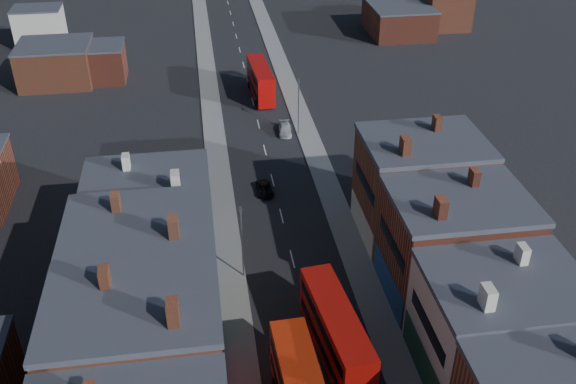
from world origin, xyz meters
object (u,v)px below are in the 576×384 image
object	(u,v)px
car_1	(350,378)
bus_2	(261,80)
bus_1	(336,333)
car_3	(285,129)
car_2	(265,189)

from	to	relation	value
car_1	bus_2	bearing A→B (deg)	93.37
bus_2	bus_1	bearing A→B (deg)	-93.02
bus_1	car_1	world-z (taller)	bus_1
bus_2	car_3	xyz separation A→B (m)	(1.90, -13.43, -2.09)
bus_1	car_3	bearing A→B (deg)	80.96
car_1	car_3	xyz separation A→B (m)	(1.25, 45.35, 0.07)
bus_2	car_2	bearing A→B (deg)	-98.53
car_1	car_2	distance (m)	30.25
bus_2	car_3	world-z (taller)	bus_2
bus_1	bus_2	world-z (taller)	bus_1
car_1	car_3	distance (m)	45.37
bus_1	car_2	size ratio (longest dim) A/B	3.17
car_1	car_3	size ratio (longest dim) A/B	0.77
bus_2	car_1	xyz separation A→B (m)	(0.65, -58.78, -2.17)
bus_1	bus_2	bearing A→B (deg)	83.52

